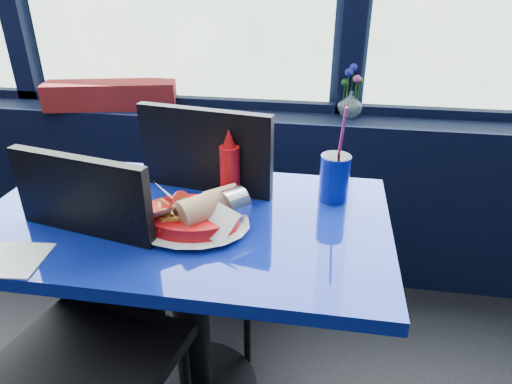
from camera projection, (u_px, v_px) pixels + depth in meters
name	position (u px, v px, depth m)	size (l,w,h in m)	color
window_sill	(182.00, 186.00, 2.30)	(5.00, 0.26, 0.80)	black
near_table	(187.00, 267.00, 1.42)	(1.20, 0.70, 0.75)	black
chair_near_front	(87.00, 315.00, 1.24)	(0.52, 0.52, 0.98)	black
chair_near_back	(213.00, 213.00, 1.68)	(0.53, 0.53, 1.02)	black
planter_box	(111.00, 95.00, 2.12)	(0.59, 0.15, 0.12)	maroon
flower_vase	(350.00, 101.00, 1.99)	(0.13, 0.13, 0.23)	silver
food_basket	(193.00, 216.00, 1.26)	(0.36, 0.36, 0.11)	red
ketchup_bottle	(230.00, 169.00, 1.39)	(0.06, 0.06, 0.23)	red
soda_cup	(335.00, 177.00, 1.40)	(0.09, 0.09, 0.31)	navy
napkin	(14.00, 260.00, 1.14)	(0.15, 0.15, 0.00)	white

